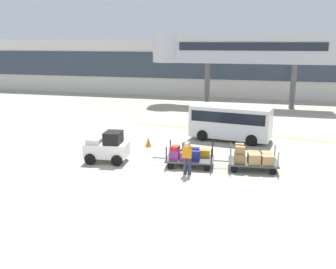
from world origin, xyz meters
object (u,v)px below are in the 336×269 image
(baggage_cart_middle, at_px, (252,158))
(shuttle_van, at_px, (231,120))
(baggage_tug, at_px, (107,147))
(baggage_cart_lead, at_px, (188,155))
(baggage_handler, at_px, (187,157))
(safety_cone_near, at_px, (95,144))
(safety_cone_far, at_px, (148,142))

(baggage_cart_middle, distance_m, shuttle_van, 5.53)
(baggage_tug, height_order, baggage_cart_middle, baggage_tug)
(shuttle_van, bearing_deg, baggage_cart_lead, -105.63)
(baggage_handler, height_order, safety_cone_near, baggage_handler)
(baggage_tug, distance_m, safety_cone_near, 2.64)
(baggage_handler, xyz_separation_m, safety_cone_near, (-5.91, 2.84, -0.59))
(safety_cone_far, bearing_deg, baggage_cart_middle, -23.20)
(shuttle_van, xyz_separation_m, safety_cone_near, (-7.25, -3.90, -0.96))
(safety_cone_far, bearing_deg, baggage_cart_lead, -43.76)
(baggage_cart_lead, height_order, safety_cone_near, baggage_cart_lead)
(baggage_tug, height_order, baggage_cart_lead, baggage_tug)
(baggage_handler, bearing_deg, shuttle_van, 78.78)
(shuttle_van, height_order, safety_cone_far, shuttle_van)
(baggage_cart_lead, xyz_separation_m, safety_cone_far, (-2.89, 2.77, -0.27))
(safety_cone_near, bearing_deg, baggage_cart_middle, -8.98)
(baggage_cart_middle, height_order, safety_cone_far, baggage_cart_middle)
(baggage_handler, bearing_deg, safety_cone_far, 127.72)
(baggage_tug, relative_size, safety_cone_near, 3.99)
(baggage_cart_lead, bearing_deg, safety_cone_far, 136.24)
(shuttle_van, bearing_deg, safety_cone_far, -148.25)
(baggage_cart_middle, relative_size, shuttle_van, 0.61)
(baggage_tug, bearing_deg, shuttle_van, 46.54)
(shuttle_van, bearing_deg, baggage_cart_middle, -74.20)
(baggage_cart_lead, distance_m, baggage_handler, 1.29)
(baggage_cart_lead, relative_size, baggage_handler, 1.95)
(baggage_tug, xyz_separation_m, baggage_cart_middle, (7.09, 0.62, -0.19))
(baggage_cart_middle, relative_size, baggage_handler, 1.95)
(baggage_tug, height_order, baggage_handler, baggage_tug)
(baggage_handler, height_order, safety_cone_far, baggage_handler)
(baggage_handler, xyz_separation_m, safety_cone_far, (-3.09, 4.00, -0.59))
(baggage_tug, distance_m, baggage_cart_lead, 4.08)
(shuttle_van, relative_size, safety_cone_far, 9.15)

